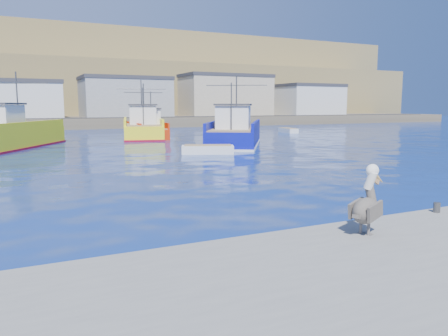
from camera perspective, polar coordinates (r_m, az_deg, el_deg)
name	(u,v)px	position (r m, az deg, el deg)	size (l,w,h in m)	color
ground	(287,214)	(14.98, 8.20, -5.97)	(260.00, 260.00, 0.00)	navy
dock_bollards	(376,216)	(12.64, 19.19, -5.97)	(36.20, 0.20, 0.30)	#4C4C4C
far_shore	(48,84)	(121.65, -22.03, 10.10)	(200.00, 81.00, 24.00)	brown
trawler_yellow_a	(11,135)	(41.99, -26.10, 3.88)	(9.58, 12.92, 6.66)	yellow
trawler_yellow_b	(143,128)	(50.40, -10.59, 5.12)	(6.71, 12.52, 6.59)	yellow
trawler_blue	(235,134)	(40.06, 1.42, 4.50)	(9.85, 12.23, 6.59)	#0B1194
boat_orange	(147,129)	(49.91, -10.08, 5.06)	(4.42, 8.54, 6.10)	red
skiff_mid	(208,150)	(33.08, -2.14, 2.33)	(4.12, 2.76, 0.85)	silver
skiff_far	(288,131)	(59.44, 8.37, 4.82)	(1.77, 3.81, 0.80)	silver
pelican	(367,205)	(11.27, 18.20, -4.56)	(1.37, 0.84, 1.72)	#595451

